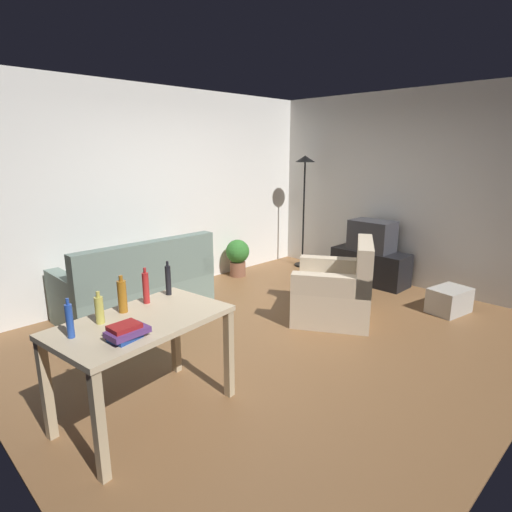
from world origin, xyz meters
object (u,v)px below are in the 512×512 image
object	(u,v)px
couch	(138,289)
bottle_dark	(168,280)
potted_plant	(238,255)
torchiere_lamp	(305,181)
desk	(142,333)
tv_stand	(370,267)
tv	(372,236)
bottle_blue	(70,320)
book_stack	(126,332)
bottle_amber	(122,296)
armchair	(337,291)
storage_box	(449,300)
bottle_red	(146,287)
bottle_squat	(99,310)

from	to	relation	value
couch	bottle_dark	distance (m)	1.71
potted_plant	torchiere_lamp	bearing A→B (deg)	-16.23
desk	bottle_dark	size ratio (longest dim) A/B	4.54
bottle_dark	desk	bearing A→B (deg)	-145.08
tv_stand	couch	bearing A→B (deg)	66.91
bottle_dark	tv	bearing A→B (deg)	3.53
bottle_blue	book_stack	distance (m)	0.36
bottle_amber	desk	bearing A→B (deg)	-83.00
tv_stand	desk	xyz separation A→B (m)	(-3.99, -0.51, 0.41)
bottle_blue	armchair	bearing A→B (deg)	0.84
tv_stand	bottle_dark	distance (m)	3.63
bottle_amber	book_stack	world-z (taller)	bottle_amber
storage_box	couch	bearing A→B (deg)	135.97
tv_stand	bottle_red	xyz separation A→B (m)	(-3.80, -0.26, 0.64)
desk	bottle_red	bearing A→B (deg)	45.12
couch	bottle_amber	bearing A→B (deg)	58.47
desk	bottle_dark	bearing A→B (deg)	27.51
bottle_dark	book_stack	xyz separation A→B (m)	(-0.64, -0.51, -0.08)
bottle_red	bottle_dark	distance (m)	0.23
bottle_squat	armchair	bearing A→B (deg)	-0.87
tv	storage_box	xyz separation A→B (m)	(-0.37, -1.29, -0.55)
book_stack	couch	bearing A→B (deg)	59.73
potted_plant	armchair	bearing A→B (deg)	-98.32
tv_stand	armchair	size ratio (longest dim) A/B	0.91
desk	bottle_blue	world-z (taller)	bottle_blue
bottle_red	book_stack	world-z (taller)	bottle_red
tv	potted_plant	xyz separation A→B (m)	(-1.16, 1.61, -0.37)
tv_stand	book_stack	size ratio (longest dim) A/B	4.22
bottle_squat	bottle_red	xyz separation A→B (m)	(0.42, 0.12, 0.03)
storage_box	book_stack	world-z (taller)	book_stack
desk	potted_plant	size ratio (longest dim) A/B	2.25
torchiere_lamp	storage_box	size ratio (longest dim) A/B	3.77
bottle_squat	bottle_red	size ratio (longest dim) A/B	0.81
bottle_blue	potted_plant	bearing A→B (deg)	32.22
bottle_squat	potted_plant	bearing A→B (deg)	33.00
bottle_amber	bottle_red	size ratio (longest dim) A/B	0.99
bottle_squat	bottle_red	distance (m)	0.44
bottle_red	tv_stand	bearing A→B (deg)	3.96
storage_box	bottle_red	xyz separation A→B (m)	(-3.43, 1.02, 0.73)
armchair	storage_box	bearing A→B (deg)	109.88
couch	armchair	world-z (taller)	same
torchiere_lamp	bottle_amber	xyz separation A→B (m)	(-4.01, -1.57, -0.53)
bottle_blue	bottle_squat	xyz separation A→B (m)	(0.23, 0.09, -0.02)
bottle_blue	bottle_dark	distance (m)	0.92
bottle_red	storage_box	bearing A→B (deg)	-16.60
torchiere_lamp	bottle_blue	xyz separation A→B (m)	(-4.45, -1.74, -0.54)
potted_plant	couch	bearing A→B (deg)	-170.53
couch	armchair	distance (m)	2.33
desk	potted_plant	distance (m)	3.55
torchiere_lamp	potted_plant	size ratio (longest dim) A/B	3.18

